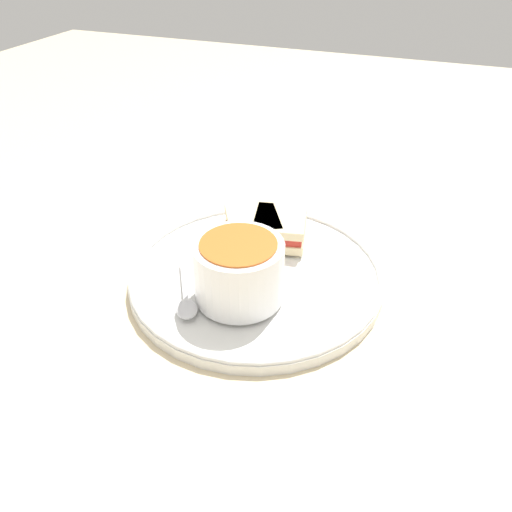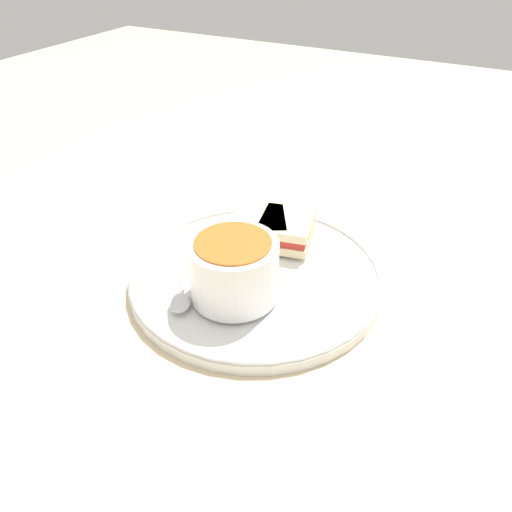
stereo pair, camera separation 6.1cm
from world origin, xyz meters
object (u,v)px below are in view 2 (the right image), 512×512
at_px(sandwich_half_far, 259,227).
at_px(spoon, 180,299).
at_px(sandwich_half_near, 286,230).
at_px(soup_bowl, 233,269).

bearing_deg(sandwich_half_far, spoon, 173.49).
bearing_deg(sandwich_half_near, spoon, 162.53).
height_order(sandwich_half_near, sandwich_half_far, same).
height_order(soup_bowl, sandwich_half_far, soup_bowl).
bearing_deg(sandwich_half_near, sandwich_half_far, 105.19).
distance_m(sandwich_half_near, sandwich_half_far, 0.04).
xyz_separation_m(spoon, sandwich_half_far, (0.16, -0.02, 0.01)).
relative_size(spoon, sandwich_half_far, 1.04).
relative_size(soup_bowl, spoon, 1.00).
bearing_deg(soup_bowl, spoon, 130.05).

